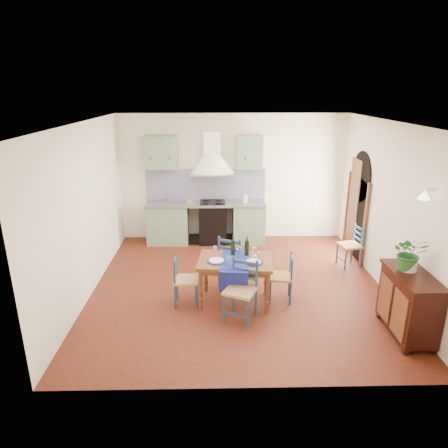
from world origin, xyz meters
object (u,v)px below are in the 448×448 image
(sideboard, at_px, (409,302))
(potted_plant, at_px, (410,253))
(chair_near, at_px, (241,290))
(dining_table, at_px, (235,265))

(sideboard, height_order, potted_plant, potted_plant)
(chair_near, distance_m, potted_plant, 2.38)
(sideboard, distance_m, potted_plant, 0.69)
(sideboard, bearing_deg, chair_near, 168.77)
(dining_table, height_order, sideboard, dining_table)
(dining_table, distance_m, chair_near, 0.55)
(chair_near, bearing_deg, potted_plant, -7.94)
(dining_table, bearing_deg, potted_plant, -19.69)
(dining_table, height_order, chair_near, dining_table)
(sideboard, xyz_separation_m, potted_plant, (-0.02, 0.14, 0.67))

